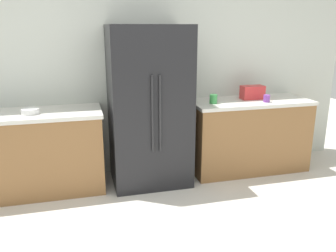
# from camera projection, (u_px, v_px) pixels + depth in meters

# --- Properties ---
(kitchen_back_panel) EXTENTS (5.54, 0.10, 2.77)m
(kitchen_back_panel) POSITION_uv_depth(u_px,v_px,m) (133.00, 58.00, 4.09)
(kitchen_back_panel) COLOR silver
(kitchen_back_panel) RESTS_ON ground_plane
(counter_left) EXTENTS (1.36, 0.64, 0.88)m
(counter_left) POSITION_uv_depth(u_px,v_px,m) (39.00, 152.00, 3.74)
(counter_left) COLOR olive
(counter_left) RESTS_ON ground_plane
(counter_right) EXTENTS (1.46, 0.64, 0.88)m
(counter_right) POSITION_uv_depth(u_px,v_px,m) (248.00, 135.00, 4.34)
(counter_right) COLOR olive
(counter_right) RESTS_ON ground_plane
(refrigerator) EXTENTS (0.86, 0.71, 1.76)m
(refrigerator) POSITION_uv_depth(u_px,v_px,m) (149.00, 107.00, 3.87)
(refrigerator) COLOR black
(refrigerator) RESTS_ON ground_plane
(toaster) EXTENTS (0.28, 0.14, 0.16)m
(toaster) POSITION_uv_depth(u_px,v_px,m) (252.00, 92.00, 4.26)
(toaster) COLOR red
(toaster) RESTS_ON counter_right
(cup_a) EXTENTS (0.09, 0.09, 0.11)m
(cup_a) POSITION_uv_depth(u_px,v_px,m) (213.00, 99.00, 4.02)
(cup_a) COLOR green
(cup_a) RESTS_ON counter_right
(cup_b) EXTENTS (0.07, 0.07, 0.08)m
(cup_b) POSITION_uv_depth(u_px,v_px,m) (267.00, 98.00, 4.10)
(cup_b) COLOR purple
(cup_b) RESTS_ON counter_right
(bowl_a) EXTENTS (0.18, 0.18, 0.06)m
(bowl_a) POSITION_uv_depth(u_px,v_px,m) (30.00, 111.00, 3.54)
(bowl_a) COLOR white
(bowl_a) RESTS_ON counter_left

